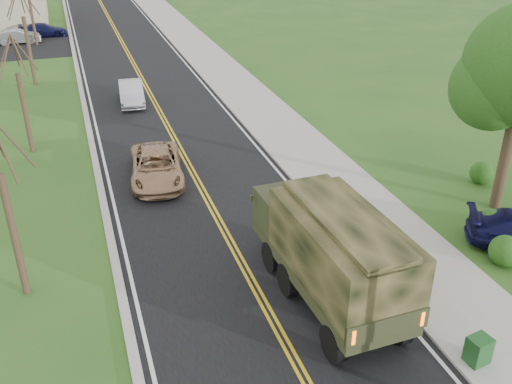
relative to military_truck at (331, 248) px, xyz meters
name	(u,v)px	position (x,y,z in m)	size (l,w,h in m)	color
road	(129,55)	(-1.95, 33.41, -1.95)	(8.00, 120.00, 0.01)	black
curb_right	(180,51)	(2.20, 33.41, -1.89)	(0.30, 120.00, 0.12)	#9E998E
sidewalk_right	(201,49)	(3.95, 33.41, -1.90)	(3.20, 120.00, 0.10)	#9E998E
curb_left	(75,59)	(-6.10, 33.41, -1.90)	(0.30, 120.00, 0.10)	#9E998E
bare_tree_a	(11,222)	(-8.96, 3.41, 0.67)	(1.93, 2.26, 6.08)	#38281C
bare_tree_b	(24,104)	(-8.96, 15.41, 0.52)	(1.83, 2.14, 5.73)	#38281C
bare_tree_c	(28,43)	(-8.96, 27.41, 0.82)	(2.04, 2.39, 6.42)	#38281C
bare_tree_d	(32,14)	(-8.96, 39.41, 0.60)	(1.88, 2.20, 5.91)	#38281C
military_truck	(331,248)	(0.00, 0.00, 0.00)	(2.64, 6.93, 3.41)	black
suv_champagne	(156,166)	(-3.61, 10.22, -1.29)	(2.21, 4.80, 1.33)	tan
sedan_silver	(131,93)	(-3.27, 21.34, -1.29)	(1.40, 4.02, 1.33)	#BCBCC1
utility_box_near	(478,350)	(2.65, -3.76, -1.45)	(0.60, 0.50, 0.80)	#1A4B1D
lot_car_silver	(18,36)	(-10.44, 40.54, -1.34)	(1.30, 3.73, 1.23)	#B0AFB5
lot_car_navy	(44,30)	(-8.33, 42.77, -1.37)	(1.65, 4.05, 1.18)	#10133D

